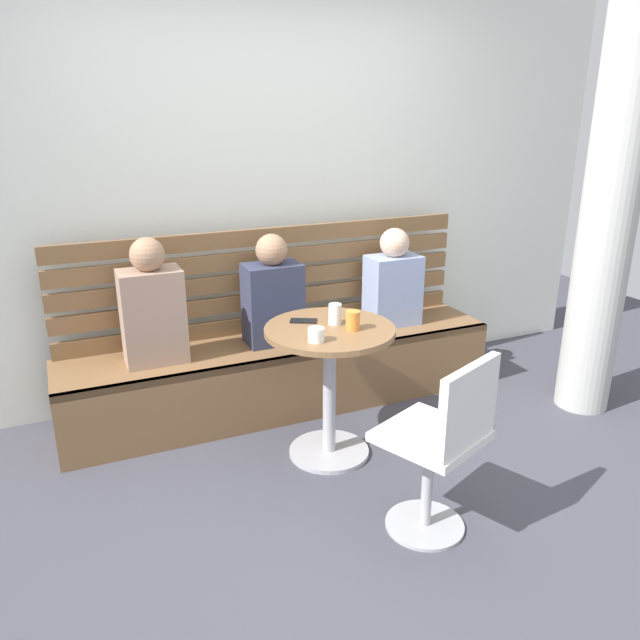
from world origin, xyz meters
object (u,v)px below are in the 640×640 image
(cup_water_clear, at_px, (335,314))
(cup_ceramic_white, at_px, (316,335))
(person_child_left, at_px, (273,295))
(cafe_table, at_px, (330,367))
(booth_bench, at_px, (284,374))
(white_chair, at_px, (443,442))
(person_adult, at_px, (152,308))
(cup_tumbler_orange, at_px, (353,320))
(phone_on_table, at_px, (303,321))
(person_child_middle, at_px, (393,283))

(cup_water_clear, distance_m, cup_ceramic_white, 0.27)
(person_child_left, xyz_separation_m, cup_ceramic_white, (-0.07, -0.81, 0.04))
(cup_ceramic_white, bearing_deg, cafe_table, 47.23)
(booth_bench, relative_size, person_child_left, 4.02)
(cafe_table, xyz_separation_m, white_chair, (0.16, -0.81, -0.05))
(person_adult, bearing_deg, cup_water_clear, -35.69)
(person_child_left, bearing_deg, person_adult, -178.38)
(booth_bench, xyz_separation_m, person_adult, (-0.77, -0.00, 0.54))
(person_child_left, height_order, cup_water_clear, person_child_left)
(person_adult, height_order, person_child_left, person_adult)
(cup_tumbler_orange, relative_size, phone_on_table, 0.71)
(person_child_middle, bearing_deg, person_child_left, -179.88)
(cafe_table, height_order, cup_water_clear, cup_water_clear)
(booth_bench, bearing_deg, person_child_left, 160.51)
(booth_bench, xyz_separation_m, phone_on_table, (-0.07, -0.50, 0.52))
(cup_ceramic_white, bearing_deg, cup_water_clear, 45.31)
(person_adult, relative_size, cup_tumbler_orange, 7.16)
(booth_bench, height_order, cafe_table, cafe_table)
(white_chair, xyz_separation_m, person_child_left, (-0.24, 1.47, 0.27))
(person_child_middle, bearing_deg, cafe_table, -138.89)
(booth_bench, distance_m, cup_ceramic_white, 0.98)
(white_chair, relative_size, person_adult, 1.19)
(booth_bench, height_order, person_child_middle, person_child_middle)
(person_adult, distance_m, cup_water_clear, 1.03)
(person_child_middle, bearing_deg, person_adult, -179.19)
(person_child_left, distance_m, cup_water_clear, 0.64)
(booth_bench, distance_m, cup_water_clear, 0.83)
(booth_bench, height_order, cup_water_clear, cup_water_clear)
(cup_water_clear, bearing_deg, white_chair, -82.13)
(person_child_left, height_order, phone_on_table, person_child_left)
(person_child_left, bearing_deg, cafe_table, -83.43)
(person_adult, distance_m, phone_on_table, 0.86)
(white_chair, height_order, person_adult, person_adult)
(person_child_left, relative_size, person_child_middle, 1.05)
(cup_water_clear, height_order, cup_tumbler_orange, cup_water_clear)
(cafe_table, relative_size, person_child_middle, 1.15)
(cafe_table, xyz_separation_m, cup_tumbler_orange, (0.09, -0.08, 0.27))
(white_chair, bearing_deg, person_adult, 123.40)
(cafe_table, distance_m, person_child_middle, 1.03)
(white_chair, distance_m, phone_on_table, 1.02)
(cup_water_clear, distance_m, phone_on_table, 0.18)
(booth_bench, height_order, phone_on_table, phone_on_table)
(cup_ceramic_white, xyz_separation_m, cup_tumbler_orange, (0.24, 0.08, 0.02))
(white_chair, height_order, cup_tumbler_orange, white_chair)
(cafe_table, height_order, person_child_left, person_child_left)
(cup_water_clear, xyz_separation_m, phone_on_table, (-0.14, 0.10, -0.05))
(person_child_left, distance_m, cup_ceramic_white, 0.82)
(white_chair, xyz_separation_m, cup_ceramic_white, (-0.31, 0.65, 0.31))
(person_adult, height_order, phone_on_table, person_adult)
(phone_on_table, bearing_deg, person_adult, 82.12)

